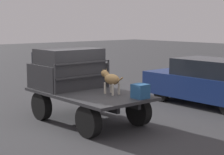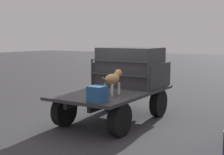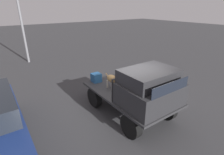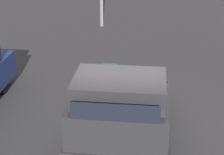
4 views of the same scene
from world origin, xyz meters
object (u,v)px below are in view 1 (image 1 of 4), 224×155
object	(u,v)px
dog	(111,79)
parked_sedan	(208,82)
cargo_crate	(140,91)
flatbed_truck	(88,101)

from	to	relation	value
dog	parked_sedan	world-z (taller)	parked_sedan
cargo_crate	flatbed_truck	bearing A→B (deg)	18.02
flatbed_truck	cargo_crate	bearing A→B (deg)	-161.98
cargo_crate	dog	bearing A→B (deg)	10.35
cargo_crate	parked_sedan	world-z (taller)	parked_sedan
flatbed_truck	dog	distance (m)	0.95
dog	cargo_crate	xyz separation A→B (m)	(-0.99, -0.18, -0.23)
flatbed_truck	dog	size ratio (longest dim) A/B	4.09
cargo_crate	parked_sedan	distance (m)	4.09
dog	cargo_crate	distance (m)	1.03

